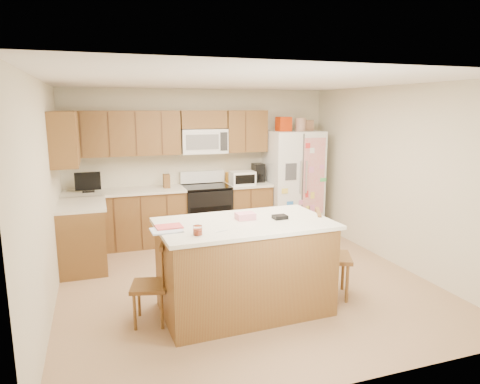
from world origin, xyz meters
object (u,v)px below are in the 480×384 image
object	(u,v)px
stove	(206,211)
windsor_chair_back	(233,252)
island	(244,266)
windsor_chair_left	(151,285)
refrigerator	(293,181)
windsor_chair_right	(330,256)

from	to	relation	value
stove	windsor_chair_back	xyz separation A→B (m)	(-0.19, -2.05, -0.01)
island	windsor_chair_left	size ratio (longest dim) A/B	2.23
refrigerator	windsor_chair_left	size ratio (longest dim) A/B	2.35
refrigerator	windsor_chair_left	xyz separation A→B (m)	(-2.82, -2.58, -0.51)
windsor_chair_left	windsor_chair_right	world-z (taller)	windsor_chair_right
windsor_chair_back	windsor_chair_right	distance (m)	1.17
stove	windsor_chair_left	distance (m)	2.92
windsor_chair_right	windsor_chair_left	bearing A→B (deg)	179.62
island	windsor_chair_left	xyz separation A→B (m)	(-1.00, 0.04, -0.10)
stove	windsor_chair_left	world-z (taller)	stove
stove	windsor_chair_back	size ratio (longest dim) A/B	1.16
windsor_chair_left	windsor_chair_back	distance (m)	1.21
island	refrigerator	bearing A→B (deg)	55.06
refrigerator	island	xyz separation A→B (m)	(-1.83, -2.62, -0.41)
refrigerator	windsor_chair_right	size ratio (longest dim) A/B	1.98
stove	windsor_chair_right	world-z (taller)	stove
stove	windsor_chair_back	world-z (taller)	stove
island	windsor_chair_left	distance (m)	1.00
stove	refrigerator	size ratio (longest dim) A/B	0.55
windsor_chair_right	island	bearing A→B (deg)	-178.56
island	windsor_chair_back	bearing A→B (deg)	83.84
windsor_chair_back	stove	bearing A→B (deg)	84.71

